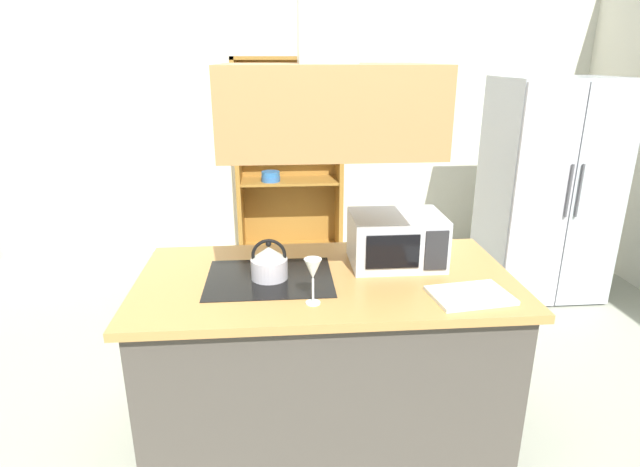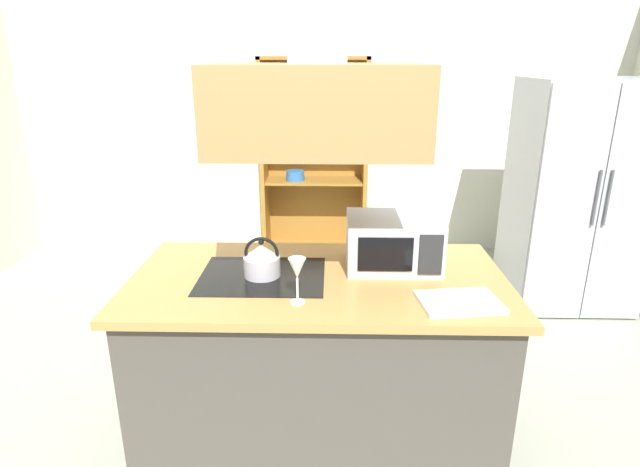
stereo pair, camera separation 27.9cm
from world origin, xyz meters
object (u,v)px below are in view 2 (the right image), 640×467
at_px(dish_cabinet, 314,171).
at_px(microwave, 393,242).
at_px(kettle, 262,260).
at_px(cutting_board, 459,302).
at_px(refrigerator, 576,196).
at_px(wine_glass_on_counter, 297,270).

xyz_separation_m(dish_cabinet, microwave, (0.48, -2.53, 0.18)).
distance_m(dish_cabinet, kettle, 2.68).
bearing_deg(cutting_board, microwave, 120.27).
bearing_deg(kettle, refrigerator, 36.33).
height_order(refrigerator, microwave, refrigerator).
bearing_deg(wine_glass_on_counter, cutting_board, 0.32).
xyz_separation_m(refrigerator, kettle, (-2.23, -1.64, 0.10)).
bearing_deg(kettle, wine_glass_on_counter, -56.12).
bearing_deg(wine_glass_on_counter, kettle, 123.88).
distance_m(dish_cabinet, microwave, 2.58).
xyz_separation_m(microwave, wine_glass_on_counter, (-0.45, -0.42, 0.02)).
bearing_deg(wine_glass_on_counter, microwave, 42.88).
height_order(refrigerator, dish_cabinet, dish_cabinet).
height_order(kettle, wine_glass_on_counter, wine_glass_on_counter).
bearing_deg(cutting_board, refrigerator, 54.98).
relative_size(refrigerator, microwave, 3.83).
xyz_separation_m(dish_cabinet, kettle, (-0.16, -2.67, 0.14)).
bearing_deg(dish_cabinet, microwave, -79.21).
bearing_deg(refrigerator, dish_cabinet, 153.58).
relative_size(cutting_board, wine_glass_on_counter, 1.65).
relative_size(kettle, microwave, 0.43).
height_order(refrigerator, wine_glass_on_counter, refrigerator).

